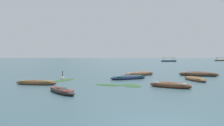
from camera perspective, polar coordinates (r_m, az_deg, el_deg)
ground_plane at (r=1506.62m, az=1.72°, el=1.33°), size 6000.00×6000.00×0.00m
mountain_1 at (r=2364.58m, az=-12.76°, el=5.54°), size 1066.62×1066.62×347.86m
mountain_2 at (r=2487.49m, az=4.85°, el=3.52°), size 751.55×751.55×188.11m
rowboat_0 at (r=21.37m, az=20.76°, el=-3.92°), size 1.51×3.67×0.46m
rowboat_1 at (r=26.87m, az=21.54°, el=-2.73°), size 4.53×3.00×0.66m
rowboat_2 at (r=16.00m, az=14.88°, el=-5.59°), size 3.08×2.45×0.51m
rowboat_3 at (r=21.30m, az=4.32°, el=-3.81°), size 3.96×2.87×0.51m
rowboat_5 at (r=25.90m, az=7.16°, el=-2.84°), size 4.29×3.79×0.59m
rowboat_6 at (r=18.05m, az=-19.16°, el=-4.86°), size 3.45×1.29×0.47m
rowboat_7 at (r=13.39m, az=-13.00°, el=-7.10°), size 2.49×2.87×0.39m
ferry_0 at (r=149.87m, az=26.77°, el=0.63°), size 8.50×4.44×2.54m
ferry_1 at (r=114.32m, az=14.57°, el=0.54°), size 7.59×4.55×2.54m
mooring_buoy at (r=21.37m, az=-12.74°, el=-3.99°), size 0.42×0.42×0.98m
weed_patch_3 at (r=20.65m, az=-12.46°, el=-4.45°), size 2.04×3.39×0.14m
weed_patch_5 at (r=16.78m, az=-0.94°, el=-5.77°), size 2.48×1.85×0.14m
weed_patch_6 at (r=16.46m, az=5.04°, el=-5.92°), size 2.02×2.46×0.14m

